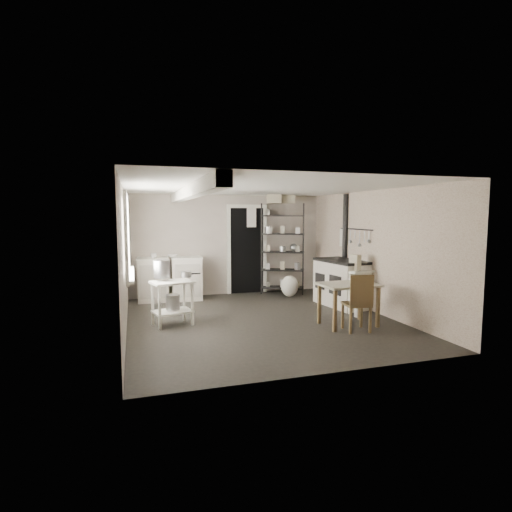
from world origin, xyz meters
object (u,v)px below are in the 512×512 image
object	(u,v)px
stockpot	(162,269)
flour_sack	(290,286)
prep_table	(172,301)
chair	(357,301)
stove	(342,284)
base_cabinets	(170,279)
work_table	(348,303)
shelf_rack	(283,253)

from	to	relation	value
stockpot	flour_sack	distance (m)	3.35
prep_table	flour_sack	bearing A→B (deg)	30.46
chair	stove	bearing A→B (deg)	74.91
stockpot	flour_sack	bearing A→B (deg)	27.68
prep_table	stove	xyz separation A→B (m)	(3.43, 0.46, 0.04)
base_cabinets	work_table	size ratio (longest dim) A/B	1.53
work_table	prep_table	bearing A→B (deg)	162.54
flour_sack	chair	bearing A→B (deg)	-89.91
base_cabinets	work_table	distance (m)	3.95
work_table	flour_sack	distance (m)	2.50
stockpot	stove	bearing A→B (deg)	5.82
stockpot	stove	size ratio (longest dim) A/B	0.25
chair	flour_sack	size ratio (longest dim) A/B	1.92
base_cabinets	flour_sack	bearing A→B (deg)	-5.85
stockpot	base_cabinets	xyz separation A→B (m)	(0.30, 1.96, -0.48)
shelf_rack	work_table	world-z (taller)	shelf_rack
stockpot	base_cabinets	distance (m)	2.03
prep_table	chair	size ratio (longest dim) A/B	0.81
base_cabinets	stove	world-z (taller)	base_cabinets
work_table	shelf_rack	bearing A→B (deg)	90.87
work_table	flour_sack	xyz separation A→B (m)	(-0.04, 2.50, -0.14)
prep_table	base_cabinets	xyz separation A→B (m)	(0.15, 2.05, 0.06)
stove	chair	distance (m)	1.78
prep_table	stockpot	bearing A→B (deg)	146.63
stove	work_table	bearing A→B (deg)	-122.90
stove	prep_table	bearing A→B (deg)	-179.67
prep_table	stove	bearing A→B (deg)	7.67
prep_table	shelf_rack	world-z (taller)	shelf_rack
prep_table	shelf_rack	bearing A→B (deg)	36.82
stockpot	stove	xyz separation A→B (m)	(3.58, 0.36, -0.50)
stockpot	base_cabinets	size ratio (longest dim) A/B	0.21
shelf_rack	stockpot	bearing A→B (deg)	-121.03
flour_sack	base_cabinets	bearing A→B (deg)	170.55
prep_table	stove	world-z (taller)	stove
work_table	base_cabinets	bearing A→B (deg)	132.05
work_table	flour_sack	size ratio (longest dim) A/B	1.94
base_cabinets	flour_sack	size ratio (longest dim) A/B	2.97
stove	chair	size ratio (longest dim) A/B	1.30
prep_table	flour_sack	size ratio (longest dim) A/B	1.55
shelf_rack	flour_sack	world-z (taller)	shelf_rack
chair	flour_sack	distance (m)	2.82
prep_table	base_cabinets	bearing A→B (deg)	85.91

